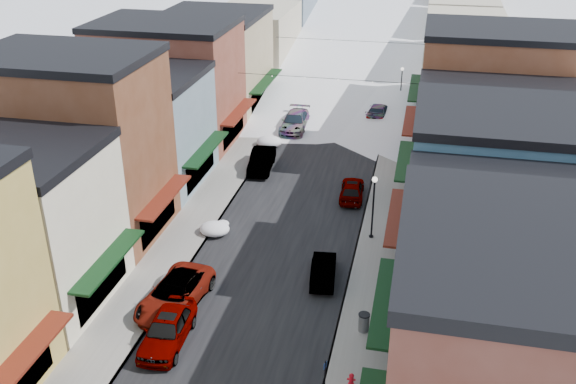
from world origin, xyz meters
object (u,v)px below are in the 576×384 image
at_px(car_white_suv, 175,294).
at_px(fire_hydrant, 351,380).
at_px(car_silver_sedan, 168,329).
at_px(streetlamp_near, 374,200).
at_px(car_green_sedan, 323,270).
at_px(car_dark_hatch, 262,160).
at_px(trash_can, 364,322).

bearing_deg(car_white_suv, fire_hydrant, -16.38).
distance_m(car_silver_sedan, streetlamp_near, 16.27).
bearing_deg(car_green_sedan, fire_hydrant, 101.27).
relative_size(car_white_suv, car_silver_sedan, 1.18).
bearing_deg(fire_hydrant, streetlamp_near, 91.92).
height_order(car_dark_hatch, streetlamp_near, streetlamp_near).
distance_m(car_green_sedan, streetlamp_near, 6.43).
bearing_deg(fire_hydrant, trash_can, 88.50).
xyz_separation_m(car_silver_sedan, streetlamp_near, (9.38, 13.12, 2.12)).
relative_size(car_dark_hatch, car_green_sedan, 1.22).
height_order(car_silver_sedan, fire_hydrant, car_silver_sedan).
relative_size(car_silver_sedan, car_green_sedan, 1.22).
bearing_deg(streetlamp_near, car_green_sedan, -113.32).
bearing_deg(trash_can, fire_hydrant, -91.50).
bearing_deg(streetlamp_near, car_silver_sedan, -125.55).
bearing_deg(streetlamp_near, fire_hydrant, -88.08).
bearing_deg(car_silver_sedan, car_dark_hatch, 89.53).
xyz_separation_m(car_green_sedan, streetlamp_near, (2.38, 5.52, 2.30)).
xyz_separation_m(car_dark_hatch, fire_hydrant, (10.66, -24.10, -0.36)).
height_order(car_green_sedan, streetlamp_near, streetlamp_near).
bearing_deg(fire_hydrant, car_silver_sedan, 172.36).
bearing_deg(trash_can, car_green_sedan, 122.75).
distance_m(car_silver_sedan, fire_hydrant, 9.96).
height_order(car_white_suv, streetlamp_near, streetlamp_near).
bearing_deg(car_green_sedan, car_dark_hatch, -69.29).
relative_size(car_white_suv, car_dark_hatch, 1.18).
bearing_deg(car_silver_sedan, car_white_suv, 102.04).
relative_size(car_dark_hatch, fire_hydrant, 7.11).
bearing_deg(car_dark_hatch, streetlamp_near, -48.63).
xyz_separation_m(car_silver_sedan, fire_hydrant, (9.86, -1.32, -0.39)).
bearing_deg(streetlamp_near, car_white_suv, -135.40).
bearing_deg(car_white_suv, car_green_sedan, 36.18).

